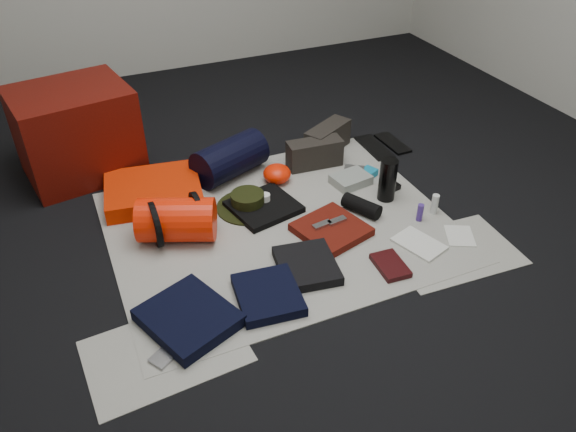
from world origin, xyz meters
name	(u,v)px	position (x,y,z in m)	size (l,w,h in m)	color
floor	(280,228)	(0.00, 0.00, -0.01)	(4.50, 4.50, 0.02)	black
newspaper_mat	(280,226)	(0.00, 0.00, 0.00)	(1.60, 1.30, 0.01)	#B6B6A8
newspaper_sheet_front_left	(165,351)	(-0.70, -0.55, 0.00)	(0.58, 0.40, 0.00)	#B6B6A8
newspaper_sheet_front_right	(452,252)	(0.65, -0.50, 0.00)	(0.58, 0.40, 0.00)	#B6B6A8
red_cabinet	(76,132)	(-0.80, 0.92, 0.24)	(0.58, 0.49, 0.49)	#530C06
sleeping_pad	(153,190)	(-0.51, 0.49, 0.05)	(0.48, 0.39, 0.09)	red
stuff_sack	(177,220)	(-0.48, 0.10, 0.11)	(0.21, 0.21, 0.35)	red
sack_strap_left	(155,224)	(-0.58, 0.10, 0.11)	(0.22, 0.22, 0.03)	black
sack_strap_right	(197,214)	(-0.38, 0.10, 0.11)	(0.22, 0.22, 0.03)	black
navy_duffel	(230,158)	(-0.07, 0.54, 0.11)	(0.21, 0.21, 0.40)	black
boonie_brim	(248,207)	(-0.09, 0.21, 0.01)	(0.32, 0.32, 0.01)	black
boonie_crown	(248,200)	(-0.09, 0.21, 0.05)	(0.17, 0.17, 0.07)	black
hiking_boot_left	(315,153)	(0.40, 0.45, 0.08)	(0.31, 0.12, 0.15)	black
hiking_boot_right	(328,138)	(0.55, 0.58, 0.09)	(0.32, 0.12, 0.16)	black
flip_flop_left	(374,148)	(0.82, 0.49, 0.01)	(0.11, 0.31, 0.02)	black
flip_flop_right	(393,143)	(0.96, 0.49, 0.01)	(0.10, 0.27, 0.01)	black
trousers_navy_a	(189,318)	(-0.58, -0.45, 0.03)	(0.30, 0.35, 0.05)	black
trousers_navy_b	(268,295)	(-0.24, -0.45, 0.03)	(0.25, 0.29, 0.05)	black
trousers_charcoal	(307,265)	(-0.02, -0.35, 0.03)	(0.25, 0.28, 0.04)	black
black_tshirt	(264,207)	(-0.02, 0.16, 0.02)	(0.31, 0.29, 0.03)	black
red_shirt	(331,229)	(0.20, -0.15, 0.03)	(0.30, 0.30, 0.04)	#521009
orange_stuff_sack	(277,174)	(0.14, 0.37, 0.06)	(0.15, 0.15, 0.10)	red
first_aid_pouch	(351,180)	(0.50, 0.20, 0.03)	(0.20, 0.15, 0.05)	gray
water_bottle	(388,180)	(0.60, 0.00, 0.12)	(0.09, 0.09, 0.23)	black
speaker	(361,206)	(0.42, -0.06, 0.04)	(0.08, 0.08, 0.20)	black
compact_camera	(354,171)	(0.56, 0.27, 0.03)	(0.11, 0.07, 0.04)	#A1A1A5
cyan_case	(366,174)	(0.61, 0.22, 0.02)	(0.12, 0.08, 0.04)	#117DA5
toiletry_purple	(420,212)	(0.65, -0.24, 0.05)	(0.03, 0.03, 0.09)	#40277D
toiletry_clear	(435,204)	(0.75, -0.21, 0.06)	(0.04, 0.04, 0.10)	silver
paperback_book	(390,265)	(0.32, -0.48, 0.02)	(0.12, 0.18, 0.03)	black
map_booklet	(419,244)	(0.53, -0.40, 0.01)	(0.15, 0.22, 0.01)	silver
map_printout	(460,236)	(0.75, -0.42, 0.01)	(0.13, 0.16, 0.01)	silver
sunglasses	(390,188)	(0.66, 0.05, 0.02)	(0.11, 0.05, 0.03)	black
key_cluster	(162,359)	(-0.72, -0.59, 0.01)	(0.07, 0.07, 0.01)	#A1A1A5
tape_roll	(265,197)	(0.00, 0.19, 0.05)	(0.05, 0.05, 0.04)	white
energy_bar_a	(322,225)	(0.16, -0.13, 0.05)	(0.10, 0.04, 0.01)	#A1A1A5
energy_bar_b	(337,221)	(0.24, -0.13, 0.05)	(0.10, 0.04, 0.01)	#A1A1A5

